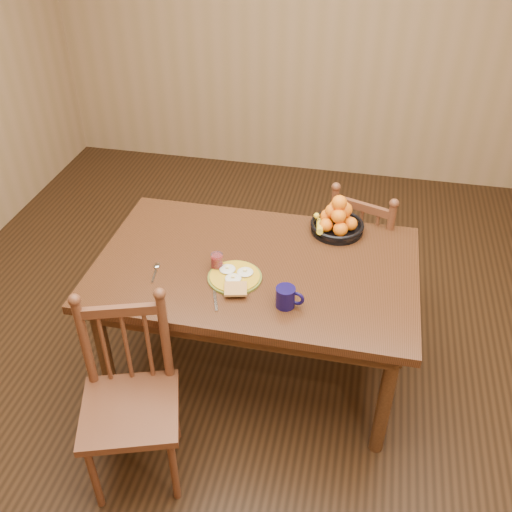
% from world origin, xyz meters
% --- Properties ---
extents(room, '(4.52, 5.02, 2.72)m').
position_xyz_m(room, '(0.00, 0.00, 1.35)').
color(room, black).
rests_on(room, ground).
extents(dining_table, '(1.60, 1.00, 0.75)m').
position_xyz_m(dining_table, '(0.00, 0.00, 0.67)').
color(dining_table, black).
rests_on(dining_table, ground).
extents(chair_far, '(0.52, 0.51, 0.91)m').
position_xyz_m(chair_far, '(0.54, 0.65, 0.44)').
color(chair_far, '#4B2616').
rests_on(chair_far, ground).
extents(chair_near, '(0.53, 0.52, 0.94)m').
position_xyz_m(chair_near, '(-0.42, -0.72, 0.46)').
color(chair_near, '#4B2616').
rests_on(chair_near, ground).
extents(breakfast_plate, '(0.26, 0.30, 0.04)m').
position_xyz_m(breakfast_plate, '(-0.07, -0.14, 0.76)').
color(breakfast_plate, '#59601E').
rests_on(breakfast_plate, dining_table).
extents(fork, '(0.06, 0.18, 0.00)m').
position_xyz_m(fork, '(-0.12, -0.29, 0.75)').
color(fork, silver).
rests_on(fork, dining_table).
extents(spoon, '(0.05, 0.16, 0.01)m').
position_xyz_m(spoon, '(-0.47, -0.15, 0.75)').
color(spoon, silver).
rests_on(spoon, dining_table).
extents(coffee_mug, '(0.13, 0.09, 0.10)m').
position_xyz_m(coffee_mug, '(0.20, -0.28, 0.80)').
color(coffee_mug, '#0F0935').
rests_on(coffee_mug, dining_table).
extents(juice_glass, '(0.06, 0.06, 0.09)m').
position_xyz_m(juice_glass, '(-0.18, -0.08, 0.79)').
color(juice_glass, silver).
rests_on(juice_glass, dining_table).
extents(fruit_bowl, '(0.29, 0.29, 0.22)m').
position_xyz_m(fruit_bowl, '(0.36, 0.38, 0.82)').
color(fruit_bowl, black).
rests_on(fruit_bowl, dining_table).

